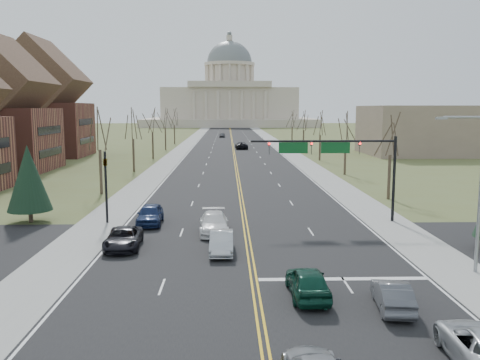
{
  "coord_description": "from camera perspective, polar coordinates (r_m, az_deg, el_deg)",
  "views": [
    {
      "loc": [
        -1.48,
        -28.21,
        9.5
      ],
      "look_at": [
        -0.3,
        17.61,
        3.0
      ],
      "focal_mm": 38.0,
      "sensor_mm": 36.0,
      "label": 1
    }
  ],
  "objects": [
    {
      "name": "car_sb_inner_lead",
      "position": [
        33.73,
        -2.09,
        -7.0
      ],
      "size": [
        1.53,
        4.37,
        1.44
      ],
      "primitive_type": "imported",
      "rotation": [
        0.0,
        0.0,
        -0.0
      ],
      "color": "#AAAEB3",
      "rests_on": "road"
    },
    {
      "name": "bldg_right_mass",
      "position": [
        112.25,
        20.31,
        5.27
      ],
      "size": [
        25.0,
        20.0,
        10.0
      ],
      "primitive_type": "cube",
      "color": "#7B6957",
      "rests_on": "ground"
    },
    {
      "name": "tree_r_2",
      "position": [
        93.81,
        9.01,
        6.17
      ],
      "size": [
        3.74,
        3.74,
        8.5
      ],
      "color": "#382B21",
      "rests_on": "ground"
    },
    {
      "name": "cross_road",
      "position": [
        35.54,
        0.97,
        -7.43
      ],
      "size": [
        120.0,
        14.0,
        0.01
      ],
      "primitive_type": "cube",
      "color": "black",
      "rests_on": "ground"
    },
    {
      "name": "car_far_sb",
      "position": [
        166.79,
        -2.01,
        5.06
      ],
      "size": [
        1.99,
        4.5,
        1.51
      ],
      "primitive_type": "imported",
      "rotation": [
        0.0,
        0.0,
        -0.05
      ],
      "color": "#47494E",
      "rests_on": "road"
    },
    {
      "name": "sidewalk_left",
      "position": [
        138.94,
        -5.82,
        4.11
      ],
      "size": [
        4.0,
        380.0,
        0.03
      ],
      "primitive_type": "cube",
      "color": "gray",
      "rests_on": "ground"
    },
    {
      "name": "car_nb_inner_lead",
      "position": [
        26.39,
        7.61,
        -11.26
      ],
      "size": [
        1.93,
        4.64,
        1.57
      ],
      "primitive_type": "imported",
      "rotation": [
        0.0,
        0.0,
        3.16
      ],
      "color": "#0D3A2A",
      "rests_on": "road"
    },
    {
      "name": "edge_line_left",
      "position": [
        138.79,
        -4.92,
        4.12
      ],
      "size": [
        0.15,
        380.0,
        0.01
      ],
      "primitive_type": "cube",
      "color": "silver",
      "rests_on": "road"
    },
    {
      "name": "road",
      "position": [
        138.55,
        -0.86,
        4.14
      ],
      "size": [
        20.0,
        380.0,
        0.01
      ],
      "primitive_type": "cube",
      "color": "black",
      "rests_on": "ground"
    },
    {
      "name": "tree_r_4",
      "position": [
        133.33,
        5.89,
        6.76
      ],
      "size": [
        3.74,
        3.74,
        8.5
      ],
      "color": "#382B21",
      "rests_on": "ground"
    },
    {
      "name": "tree_l_2",
      "position": [
        97.26,
        -9.82,
        6.44
      ],
      "size": [
        3.96,
        3.96,
        9.0
      ],
      "color": "#382B21",
      "rests_on": "ground"
    },
    {
      "name": "street_light",
      "position": [
        31.88,
        25.03,
        -0.4
      ],
      "size": [
        2.9,
        0.25,
        9.07
      ],
      "color": "gray",
      "rests_on": "ground"
    },
    {
      "name": "signal_mast",
      "position": [
        42.82,
        10.58,
        2.92
      ],
      "size": [
        12.12,
        0.44,
        7.2
      ],
      "color": "black",
      "rests_on": "ground"
    },
    {
      "name": "signal_left",
      "position": [
        43.29,
        -14.84,
        0.12
      ],
      "size": [
        0.32,
        0.36,
        6.0
      ],
      "color": "black",
      "rests_on": "ground"
    },
    {
      "name": "sidewalk_right",
      "position": [
        139.19,
        4.1,
        4.14
      ],
      "size": [
        4.0,
        380.0,
        0.03
      ],
      "primitive_type": "cube",
      "color": "gray",
      "rests_on": "ground"
    },
    {
      "name": "conifer_l",
      "position": [
        45.7,
        -22.65,
        0.21
      ],
      "size": [
        3.64,
        3.64,
        6.5
      ],
      "color": "#382B21",
      "rests_on": "ground"
    },
    {
      "name": "edge_line_right",
      "position": [
        139.0,
        3.2,
        4.14
      ],
      "size": [
        0.15,
        380.0,
        0.01
      ],
      "primitive_type": "cube",
      "color": "silver",
      "rests_on": "road"
    },
    {
      "name": "car_far_nb",
      "position": [
        119.3,
        0.17,
        3.9
      ],
      "size": [
        2.96,
        6.03,
        1.65
      ],
      "primitive_type": "imported",
      "rotation": [
        0.0,
        0.0,
        3.18
      ],
      "color": "black",
      "rests_on": "road"
    },
    {
      "name": "tree_l_3",
      "position": [
        117.09,
        -8.41,
        6.73
      ],
      "size": [
        3.96,
        3.96,
        9.0
      ],
      "color": "#382B21",
      "rests_on": "ground"
    },
    {
      "name": "ground",
      "position": [
        29.81,
        1.47,
        -10.52
      ],
      "size": [
        600.0,
        600.0,
        0.0
      ],
      "primitive_type": "plane",
      "color": "brown",
      "rests_on": "ground"
    },
    {
      "name": "center_line",
      "position": [
        138.55,
        -0.86,
        4.14
      ],
      "size": [
        0.42,
        380.0,
        0.01
      ],
      "primitive_type": "cube",
      "color": "gold",
      "rests_on": "road"
    },
    {
      "name": "car_nb_outer_lead",
      "position": [
        25.78,
        16.73,
        -12.25
      ],
      "size": [
        1.93,
        4.29,
        1.37
      ],
      "primitive_type": "imported",
      "rotation": [
        0.0,
        0.0,
        3.02
      ],
      "color": "#4D4F54",
      "rests_on": "road"
    },
    {
      "name": "tree_l_4",
      "position": [
        136.96,
        -7.4,
        6.93
      ],
      "size": [
        3.96,
        3.96,
        9.0
      ],
      "color": "#382B21",
      "rests_on": "ground"
    },
    {
      "name": "tree_r_1",
      "position": [
        74.24,
        11.81,
        5.62
      ],
      "size": [
        3.74,
        3.74,
        8.5
      ],
      "color": "#382B21",
      "rests_on": "ground"
    },
    {
      "name": "tree_r_0",
      "position": [
        54.98,
        16.57,
        4.66
      ],
      "size": [
        3.74,
        3.74,
        8.5
      ],
      "color": "#382B21",
      "rests_on": "ground"
    },
    {
      "name": "capitol",
      "position": [
        278.17,
        -1.18,
        9.04
      ],
      "size": [
        90.0,
        60.0,
        50.0
      ],
      "color": "#BCB09C",
      "rests_on": "ground"
    },
    {
      "name": "tree_r_3",
      "position": [
        113.53,
        7.18,
        6.52
      ],
      "size": [
        3.74,
        3.74,
        8.5
      ],
      "color": "#382B21",
      "rests_on": "ground"
    },
    {
      "name": "bldg_left_far",
      "position": [
        108.54,
        -21.32,
        7.55
      ],
      "size": [
        17.1,
        14.28,
        23.25
      ],
      "color": "brown",
      "rests_on": "ground"
    },
    {
      "name": "car_sb_outer_lead",
      "position": [
        35.76,
        -12.95,
        -6.39
      ],
      "size": [
        2.57,
        5.08,
        1.38
      ],
      "primitive_type": "imported",
      "rotation": [
        0.0,
        0.0,
        0.06
      ],
      "color": "black",
      "rests_on": "road"
    },
    {
      "name": "tree_l_0",
      "position": [
        57.99,
        -15.53,
        5.25
      ],
      "size": [
        3.96,
        3.96,
        9.0
      ],
      "color": "#382B21",
      "rests_on": "ground"
    },
    {
      "name": "tree_l_1",
      "position": [
        77.54,
        -11.96,
        6.0
      ],
      "size": [
        3.96,
        3.96,
        9.0
      ],
      "color": "#382B21",
      "rests_on": "ground"
    },
    {
      "name": "car_sb_outer_second",
      "position": [
        42.52,
        -10.07,
        -3.8
      ],
      "size": [
        2.14,
        4.95,
        1.66
      ],
      "primitive_type": "imported",
      "rotation": [
        0.0,
        0.0,
        0.04
      ],
      "color": "#16244D",
      "rests_on": "road"
    },
    {
      "name": "stop_bar",
      "position": [
        29.54,
        11.48,
        -10.83
      ],
      "size": [
        9.5,
        0.5,
        0.01
      ],
      "primitive_type": "cube",
      "color": "silver",
      "rests_on": "road"
    },
    {
      "name": "car_sb_inner_second",
      "position": [
        39.07,
        -2.94,
        -4.84
      ],
      "size": [
        2.35,
        5.38,
        1.54
      ],
      "primitive_type": "imported",
      "rotation": [
        0.0,
        0.0,
        0.04
      ],
      "color": "silver",
      "rests_on": "road"
    }
  ]
}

